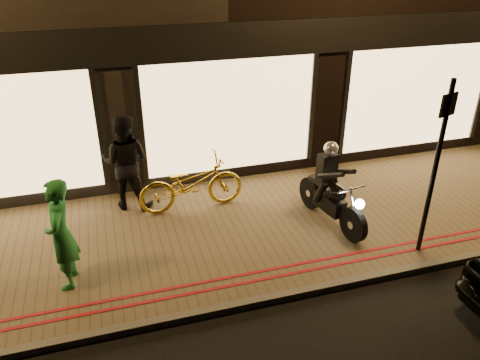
% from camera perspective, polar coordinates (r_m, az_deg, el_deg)
% --- Properties ---
extents(ground, '(90.00, 90.00, 0.00)m').
position_cam_1_polar(ground, '(7.45, 7.39, -14.10)').
color(ground, black).
rests_on(ground, ground).
extents(sidewalk, '(50.00, 4.00, 0.12)m').
position_cam_1_polar(sidewalk, '(8.90, 2.29, -5.73)').
color(sidewalk, brown).
rests_on(sidewalk, ground).
extents(kerb_stone, '(50.00, 0.14, 0.12)m').
position_cam_1_polar(kerb_stone, '(7.45, 7.26, -13.51)').
color(kerb_stone, '#59544C').
rests_on(kerb_stone, ground).
extents(red_kerb_lines, '(50.00, 0.26, 0.01)m').
position_cam_1_polar(red_kerb_lines, '(7.76, 5.81, -10.89)').
color(red_kerb_lines, maroon).
rests_on(red_kerb_lines, sidewalk).
extents(motorcycle, '(0.67, 1.93, 1.59)m').
position_cam_1_polar(motorcycle, '(8.80, 11.03, -1.56)').
color(motorcycle, black).
rests_on(motorcycle, sidewalk).
extents(sign_post, '(0.34, 0.13, 3.00)m').
position_cam_1_polar(sign_post, '(7.97, 22.84, 2.10)').
color(sign_post, black).
rests_on(sign_post, sidewalk).
extents(bicycle_gold, '(2.09, 0.79, 1.08)m').
position_cam_1_polar(bicycle_gold, '(9.17, -5.97, -0.45)').
color(bicycle_gold, gold).
rests_on(bicycle_gold, sidewalk).
extents(person_green, '(0.48, 0.68, 1.78)m').
position_cam_1_polar(person_green, '(7.45, -20.97, -6.25)').
color(person_green, '#207B36').
rests_on(person_green, sidewalk).
extents(person_dark, '(1.13, 1.01, 1.92)m').
position_cam_1_polar(person_dark, '(9.29, -13.76, 2.12)').
color(person_dark, black).
rests_on(person_dark, sidewalk).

